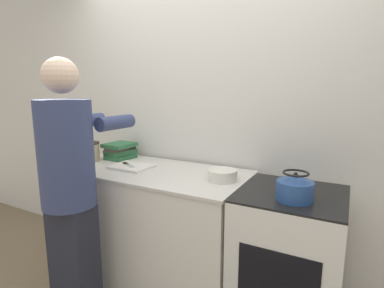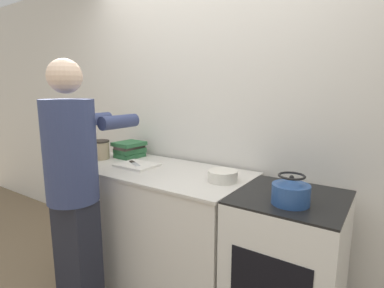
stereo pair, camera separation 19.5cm
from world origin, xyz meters
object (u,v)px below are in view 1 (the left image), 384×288
Objects in this scene: person at (70,184)px; canister_jar at (90,152)px; bowl_prep at (73,162)px; cutting_board at (131,167)px; oven at (288,264)px; knife at (128,165)px; kettle at (295,188)px.

person is 10.23× the size of canister_jar.
person is at bearing -53.41° from canister_jar.
bowl_prep is 0.21m from canister_jar.
cutting_board is at bearing 84.08° from person.
knife is (-1.24, 0.00, 0.48)m from oven.
bowl_prep is 1.09× the size of canister_jar.
bowl_prep is (-0.37, 0.34, 0.03)m from person.
oven is 1.45m from person.
oven is 5.08× the size of bowl_prep.
cutting_board is 0.47m from bowl_prep.
knife is at bearing 179.86° from oven.
oven is at bearing 6.33° from bowl_prep.
kettle is at bearing -4.68° from canister_jar.
oven is at bearing 104.45° from kettle.
knife is 0.43m from canister_jar.
cutting_board is at bearing 23.62° from bowl_prep.
bowl_prep is (-0.40, -0.18, 0.01)m from knife.
kettle is (1.27, -0.13, 0.05)m from knife.
cutting_board is at bearing 174.15° from kettle.
person is 8.67× the size of kettle.
person reaches higher than kettle.
person reaches higher than oven.
knife is 1.05× the size of canister_jar.
bowl_prep is (-1.64, -0.18, 0.50)m from oven.
bowl_prep is at bearing -81.85° from canister_jar.
knife is at bearing 24.81° from bowl_prep.
kettle is 1.18× the size of canister_jar.
cutting_board is (0.05, 0.53, 0.00)m from person.
kettle is at bearing 17.19° from person.
kettle is at bearing 20.98° from knife.
canister_jar is (-1.70, 0.14, 0.01)m from kettle.
knife is at bearing 87.05° from person.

